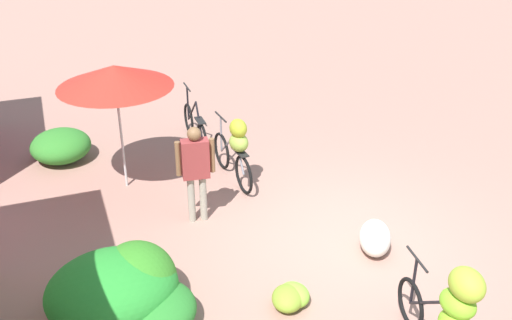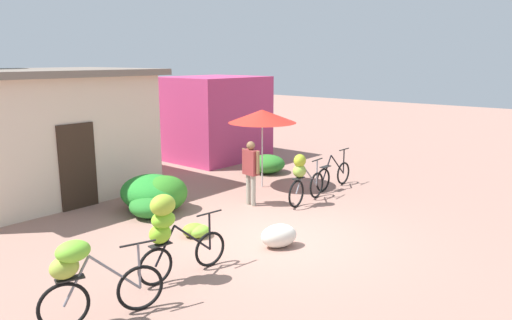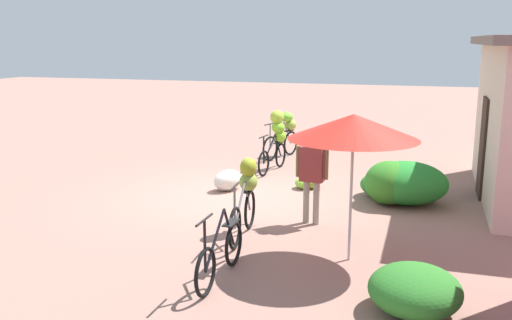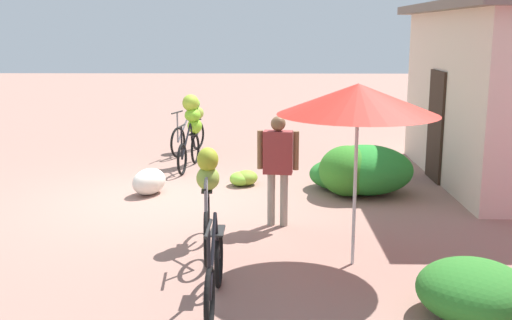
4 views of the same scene
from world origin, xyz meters
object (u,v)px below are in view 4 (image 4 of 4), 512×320
(banana_pile_on_ground, at_px, (243,178))
(bicycle_center_loaded, at_px, (207,193))
(bicycle_near_pile, at_px, (191,124))
(bicycle_by_shop, at_px, (214,274))
(market_umbrella, at_px, (358,99))
(produce_sack, at_px, (149,182))
(person_vendor, at_px, (278,160))
(bicycle_leftmost, at_px, (192,119))

(banana_pile_on_ground, bearing_deg, bicycle_center_loaded, -6.16)
(bicycle_near_pile, xyz_separation_m, bicycle_by_shop, (6.51, 0.99, -0.52))
(market_umbrella, relative_size, produce_sack, 3.04)
(produce_sack, xyz_separation_m, person_vendor, (1.64, 2.12, 0.73))
(bicycle_center_loaded, height_order, bicycle_by_shop, bicycle_center_loaded)
(bicycle_center_loaded, xyz_separation_m, produce_sack, (-2.50, -1.22, -0.48))
(bicycle_near_pile, bearing_deg, bicycle_center_loaded, 9.14)
(produce_sack, relative_size, person_vendor, 0.45)
(bicycle_by_shop, distance_m, person_vendor, 2.80)
(banana_pile_on_ground, bearing_deg, person_vendor, 13.84)
(market_umbrella, xyz_separation_m, bicycle_by_shop, (1.20, -1.53, -1.60))
(bicycle_leftmost, relative_size, person_vendor, 1.02)
(bicycle_center_loaded, distance_m, banana_pile_on_ground, 3.22)
(market_umbrella, distance_m, bicycle_leftmost, 7.48)
(bicycle_near_pile, bearing_deg, person_vendor, 23.29)
(produce_sack, bearing_deg, bicycle_by_shop, 18.70)
(bicycle_center_loaded, height_order, person_vendor, person_vendor)
(market_umbrella, relative_size, bicycle_near_pile, 1.29)
(bicycle_leftmost, xyz_separation_m, bicycle_center_loaded, (6.27, 0.94, -0.03))
(bicycle_near_pile, relative_size, bicycle_by_shop, 0.99)
(market_umbrella, height_order, banana_pile_on_ground, market_umbrella)
(bicycle_center_loaded, relative_size, produce_sack, 2.34)
(person_vendor, bearing_deg, banana_pile_on_ground, -166.16)
(bicycle_center_loaded, distance_m, person_vendor, 1.27)
(bicycle_by_shop, bearing_deg, bicycle_leftmost, -171.75)
(banana_pile_on_ground, height_order, produce_sack, produce_sack)
(bicycle_leftmost, xyz_separation_m, person_vendor, (5.42, 1.84, 0.21))
(market_umbrella, relative_size, banana_pile_on_ground, 3.65)
(bicycle_by_shop, bearing_deg, bicycle_center_loaded, -172.65)
(bicycle_near_pile, bearing_deg, produce_sack, -11.82)
(bicycle_center_loaded, relative_size, person_vendor, 1.05)
(market_umbrella, distance_m, bicycle_center_loaded, 2.24)
(market_umbrella, distance_m, banana_pile_on_ground, 4.40)
(bicycle_by_shop, relative_size, person_vendor, 1.07)
(bicycle_leftmost, relative_size, bicycle_by_shop, 0.96)
(bicycle_leftmost, bearing_deg, market_umbrella, 21.47)
(bicycle_near_pile, xyz_separation_m, produce_sack, (2.21, -0.46, -0.65))
(bicycle_leftmost, relative_size, produce_sack, 2.28)
(market_umbrella, bearing_deg, bicycle_leftmost, -158.53)
(produce_sack, bearing_deg, market_umbrella, 43.94)
(bicycle_near_pile, height_order, banana_pile_on_ground, bicycle_near_pile)
(market_umbrella, distance_m, produce_sack, 4.64)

